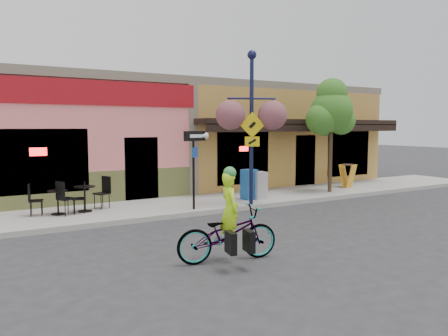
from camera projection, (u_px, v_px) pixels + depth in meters
name	position (u px, v px, depth m)	size (l,w,h in m)	color
ground	(271.00, 211.00, 13.78)	(90.00, 90.00, 0.00)	#2D2D30
sidewalk	(237.00, 200.00, 15.48)	(24.00, 3.00, 0.15)	#9E9B93
curb	(260.00, 206.00, 14.24)	(24.00, 0.12, 0.15)	#A8A59E
building	(172.00, 136.00, 19.98)	(18.20, 8.20, 4.50)	#F77A7A
bicycle	(227.00, 234.00, 8.62)	(0.72, 2.07, 1.09)	maroon
cyclist_rider	(230.00, 223.00, 8.62)	(0.56, 0.36, 1.52)	#C0FF1A
lamp_post	(251.00, 128.00, 13.93)	(1.57, 0.63, 4.92)	#12183B
one_way_sign	(194.00, 170.00, 13.20)	(0.91, 0.20, 2.38)	black
cafe_set_left	(58.00, 199.00, 12.47)	(1.52, 0.76, 0.91)	black
cafe_set_right	(85.00, 195.00, 12.89)	(1.66, 0.83, 1.00)	black
newspaper_box_blue	(249.00, 184.00, 15.11)	(0.47, 0.42, 1.04)	#19569B
newspaper_box_grey	(259.00, 185.00, 15.17)	(0.44, 0.40, 0.95)	#A4A4A4
street_tree	(331.00, 135.00, 16.72)	(1.72, 1.72, 4.41)	#3D7A26
sandwich_board	(352.00, 176.00, 18.00)	(0.58, 0.43, 0.97)	gold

